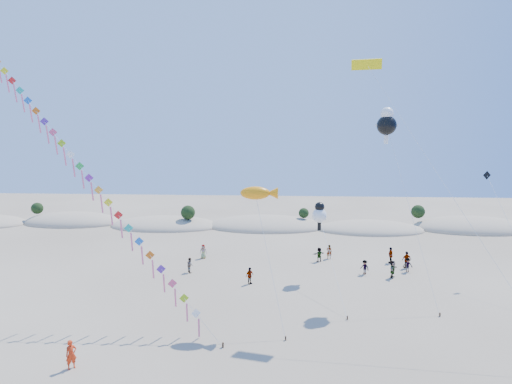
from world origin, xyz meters
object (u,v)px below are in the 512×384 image
(fish_kite, at_px, (259,193))
(flyer_foreground, at_px, (71,355))
(parafoil_kite, at_px, (369,68))
(kite_train, at_px, (72,157))

(fish_kite, height_order, flyer_foreground, fish_kite)
(fish_kite, height_order, parafoil_kite, parafoil_kite)
(kite_train, relative_size, flyer_foreground, 13.94)
(kite_train, distance_m, parafoil_kite, 25.52)
(parafoil_kite, xyz_separation_m, flyer_foreground, (-20.04, -12.73, -18.99))
(kite_train, relative_size, fish_kite, 2.42)
(kite_train, bearing_deg, fish_kite, -4.62)
(fish_kite, distance_m, parafoil_kite, 13.95)
(kite_train, relative_size, parafoil_kite, 1.23)
(kite_train, height_order, fish_kite, kite_train)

